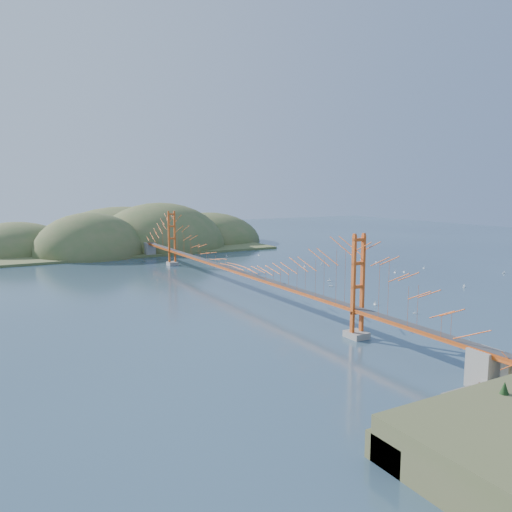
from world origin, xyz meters
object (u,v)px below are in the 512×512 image
sailboat_1 (331,286)px  sailboat_0 (375,304)px  fort (506,386)px  bridge (234,247)px

sailboat_1 → sailboat_0: bearing=-101.2°
fort → sailboat_0: fort is taller
sailboat_1 → sailboat_0: (-2.72, -13.72, -0.00)m
fort → sailboat_1: size_ratio=5.07×
bridge → sailboat_1: 17.82m
bridge → sailboat_0: size_ratio=130.25×
fort → sailboat_1: bearing=70.4°
fort → sailboat_1: 45.04m
bridge → fort: 48.40m
bridge → sailboat_0: (12.76, -19.27, -6.85)m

